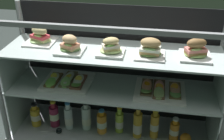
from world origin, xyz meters
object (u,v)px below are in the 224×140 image
at_px(plated_roll_sandwich_near_left_corner, 70,46).
at_px(juice_bottle_back_left, 102,123).
at_px(open_sandwich_tray_mid_right, 67,81).
at_px(juice_bottle_front_fourth, 36,116).
at_px(juice_bottle_back_right, 138,125).
at_px(juice_bottle_back_center, 174,130).
at_px(juice_bottle_front_right_end, 154,125).
at_px(juice_bottle_tucked_behind, 69,118).
at_px(juice_bottle_near_post, 54,115).
at_px(plated_roll_sandwich_far_left, 40,37).
at_px(juice_bottle_front_second, 86,118).
at_px(plated_roll_sandwich_left_of_center, 111,48).
at_px(kitchen_scissors, 56,131).
at_px(juice_bottle_front_left_end, 119,122).
at_px(plated_roll_sandwich_far_right, 196,51).
at_px(plated_roll_sandwich_near_right_corner, 150,49).
at_px(open_sandwich_tray_mid_left, 160,90).
at_px(orange_fruit_beside_bottles, 186,138).

bearing_deg(plated_roll_sandwich_near_left_corner, juice_bottle_back_left, 5.83).
xyz_separation_m(open_sandwich_tray_mid_right, juice_bottle_front_fourth, (-0.26, -0.05, -0.31)).
relative_size(juice_bottle_back_right, juice_bottle_back_center, 1.38).
bearing_deg(juice_bottle_front_right_end, juice_bottle_back_right, -171.65).
height_order(juice_bottle_back_left, juice_bottle_front_right_end, juice_bottle_front_right_end).
bearing_deg(juice_bottle_tucked_behind, juice_bottle_front_fourth, -177.09).
distance_m(juice_bottle_near_post, juice_bottle_tucked_behind, 0.12).
bearing_deg(juice_bottle_back_left, open_sandwich_tray_mid_right, 170.85).
height_order(juice_bottle_near_post, juice_bottle_back_right, juice_bottle_back_right).
xyz_separation_m(plated_roll_sandwich_far_left, juice_bottle_front_second, (0.32, -0.07, -0.61)).
bearing_deg(plated_roll_sandwich_left_of_center, juice_bottle_near_post, 177.23).
distance_m(juice_bottle_tucked_behind, kitchen_scissors, 0.14).
xyz_separation_m(juice_bottle_near_post, juice_bottle_back_left, (0.37, -0.02, -0.01)).
bearing_deg(juice_bottle_tucked_behind, juice_bottle_front_left_end, 3.35).
bearing_deg(juice_bottle_front_fourth, juice_bottle_front_second, 4.24).
bearing_deg(kitchen_scissors, juice_bottle_front_right_end, 5.85).
distance_m(juice_bottle_back_center, kitchen_scissors, 0.87).
relative_size(plated_roll_sandwich_far_right, juice_bottle_back_left, 0.97).
relative_size(plated_roll_sandwich_near_right_corner, plated_roll_sandwich_far_right, 0.97).
relative_size(juice_bottle_front_second, juice_bottle_back_left, 1.16).
xyz_separation_m(plated_roll_sandwich_near_left_corner, open_sandwich_tray_mid_right, (-0.06, 0.06, -0.30)).
height_order(juice_bottle_front_left_end, kitchen_scissors, juice_bottle_front_left_end).
relative_size(plated_roll_sandwich_left_of_center, plated_roll_sandwich_near_right_corner, 0.92).
xyz_separation_m(juice_bottle_front_second, juice_bottle_front_left_end, (0.25, 0.01, -0.01)).
bearing_deg(plated_roll_sandwich_far_right, open_sandwich_tray_mid_right, 179.20).
xyz_separation_m(plated_roll_sandwich_near_right_corner, juice_bottle_front_left_end, (-0.19, 0.03, -0.62)).
bearing_deg(plated_roll_sandwich_far_right, juice_bottle_front_second, -179.65).
bearing_deg(open_sandwich_tray_mid_left, orange_fruit_beside_bottles, -13.09).
distance_m(plated_roll_sandwich_near_left_corner, juice_bottle_front_fourth, 0.70).
height_order(open_sandwich_tray_mid_left, juice_bottle_front_second, open_sandwich_tray_mid_left).
relative_size(juice_bottle_front_fourth, juice_bottle_back_right, 0.76).
xyz_separation_m(plated_roll_sandwich_far_left, juice_bottle_front_fourth, (-0.07, -0.09, -0.62)).
relative_size(open_sandwich_tray_mid_left, juice_bottle_front_second, 1.48).
distance_m(open_sandwich_tray_mid_left, kitchen_scissors, 0.84).
height_order(plated_roll_sandwich_near_right_corner, juice_bottle_front_second, plated_roll_sandwich_near_right_corner).
xyz_separation_m(juice_bottle_near_post, juice_bottle_front_right_end, (0.76, 0.00, 0.01)).
bearing_deg(juice_bottle_back_left, orange_fruit_beside_bottles, -1.37).
relative_size(plated_roll_sandwich_near_right_corner, juice_bottle_front_second, 0.81).
distance_m(plated_roll_sandwich_far_left, juice_bottle_back_right, 0.93).
bearing_deg(plated_roll_sandwich_left_of_center, juice_bottle_back_right, 1.28).
bearing_deg(juice_bottle_tucked_behind, plated_roll_sandwich_near_right_corner, -0.67).
bearing_deg(open_sandwich_tray_mid_left, open_sandwich_tray_mid_right, 179.40).
relative_size(juice_bottle_near_post, kitchen_scissors, 1.35).
bearing_deg(juice_bottle_near_post, juice_bottle_front_left_end, 1.85).
xyz_separation_m(juice_bottle_back_left, juice_bottle_front_right_end, (0.39, 0.02, 0.02)).
xyz_separation_m(juice_bottle_near_post, kitchen_scissors, (0.04, -0.07, -0.09)).
relative_size(juice_bottle_front_right_end, orange_fruit_beside_bottles, 3.01).
height_order(juice_bottle_front_fourth, kitchen_scissors, juice_bottle_front_fourth).
distance_m(plated_roll_sandwich_far_left, juice_bottle_back_left, 0.77).
xyz_separation_m(plated_roll_sandwich_near_right_corner, orange_fruit_beside_bottles, (0.29, -0.02, -0.66)).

